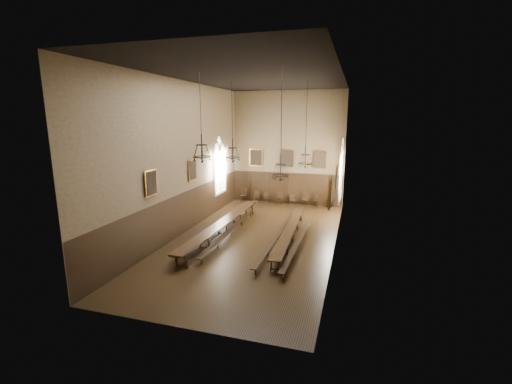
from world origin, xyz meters
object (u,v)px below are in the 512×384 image
at_px(bench_right_inner, 278,237).
at_px(chair_3, 279,201).
at_px(chair_0, 243,198).
at_px(chair_1, 257,199).
at_px(chair_6, 316,203).
at_px(chandelier_back_right, 305,158).
at_px(bench_right_outer, 300,240).
at_px(chair_4, 293,202).
at_px(bench_left_outer, 213,230).
at_px(bench_left_inner, 231,232).
at_px(chair_7, 330,203).
at_px(chandelier_front_right, 281,168).
at_px(chandelier_back_left, 233,153).
at_px(chair_5, 305,202).
at_px(table_left, 223,229).
at_px(chair_2, 266,200).
at_px(chandelier_front_left, 202,151).
at_px(table_right, 289,235).

xyz_separation_m(bench_right_inner, chair_3, (-1.88, 8.59, 0.02)).
xyz_separation_m(chair_0, chair_1, (1.17, 0.00, -0.03)).
bearing_deg(chair_1, chair_6, -14.45).
bearing_deg(chandelier_back_right, bench_right_inner, -108.45).
distance_m(bench_right_outer, chair_4, 8.95).
bearing_deg(bench_left_outer, bench_left_inner, 5.10).
bearing_deg(chair_6, bench_right_inner, -86.22).
height_order(chair_7, chandelier_front_right, chandelier_front_right).
distance_m(chair_4, chair_6, 1.89).
distance_m(bench_left_outer, bench_left_inner, 1.09).
xyz_separation_m(chair_1, chandelier_back_left, (0.36, -6.54, 4.45)).
bearing_deg(chandelier_back_left, chair_5, 60.73).
bearing_deg(table_left, chandelier_back_left, 91.38).
xyz_separation_m(chair_0, chair_4, (4.21, -0.05, -0.05)).
distance_m(bench_left_outer, chair_6, 9.93).
xyz_separation_m(chair_4, chandelier_back_right, (1.73, -5.65, 4.20)).
distance_m(bench_right_outer, chair_6, 8.70).
height_order(table_left, chair_2, chair_2).
xyz_separation_m(table_left, bench_left_inner, (0.50, 0.05, -0.16)).
bearing_deg(chair_5, chandelier_back_right, -81.35).
distance_m(chair_2, chair_5, 3.21).
height_order(bench_left_outer, chair_6, chair_6).
bearing_deg(chair_6, chandelier_back_left, -113.93).
relative_size(bench_left_inner, chandelier_front_right, 1.88).
bearing_deg(bench_right_outer, bench_left_outer, 177.95).
relative_size(table_left, bench_left_outer, 1.17).
height_order(chair_0, chair_3, chair_0).
xyz_separation_m(chair_2, chair_4, (2.23, -0.01, -0.01)).
height_order(chandelier_back_right, chandelier_front_right, same).
height_order(chair_2, chair_7, chair_7).
bearing_deg(chandelier_front_right, chair_3, 102.85).
distance_m(bench_left_outer, chandelier_back_right, 7.11).
bearing_deg(bench_left_inner, chair_7, 59.19).
distance_m(bench_right_inner, chair_2, 9.12).
bearing_deg(chandelier_back_left, bench_right_inner, -31.71).
bearing_deg(chandelier_front_left, chandelier_front_right, -6.77).
height_order(bench_right_outer, chandelier_back_right, chandelier_back_right).
bearing_deg(chandelier_front_left, bench_left_outer, 102.73).
bearing_deg(chair_7, chandelier_back_right, -83.06).
distance_m(table_left, bench_right_outer, 4.66).
bearing_deg(chair_6, chandelier_front_left, -101.59).
bearing_deg(chandelier_front_left, chair_6, 67.06).
relative_size(bench_left_inner, chair_5, 8.79).
xyz_separation_m(bench_left_inner, chair_7, (5.09, 8.54, 0.04)).
distance_m(bench_right_inner, chair_3, 8.79).
relative_size(chair_0, chair_3, 1.09).
xyz_separation_m(chair_3, chandelier_back_right, (2.87, -5.63, 4.18)).
height_order(table_left, chair_0, chair_0).
height_order(table_right, chandelier_back_left, chandelier_back_left).
xyz_separation_m(chair_1, chair_7, (5.99, 0.05, 0.02)).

